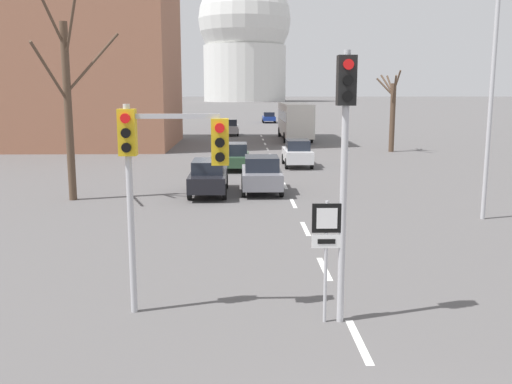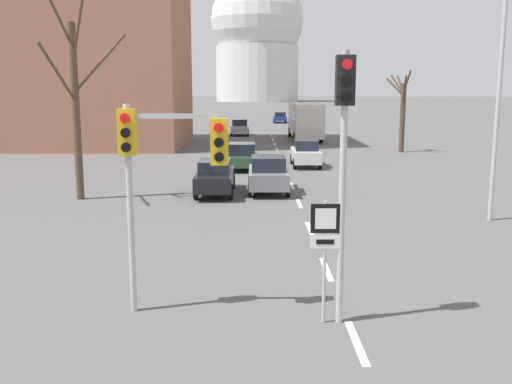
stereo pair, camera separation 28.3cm
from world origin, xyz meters
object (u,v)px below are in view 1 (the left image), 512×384
object	(u,v)px
street_lamp_right	(482,63)
sedan_distant_centre	(209,176)
route_sign_post	(326,240)
traffic_signal_centre_tall	(345,138)
sedan_mid_centre	(230,127)
sedan_near_left	(269,117)
traffic_signal_near_left	(162,157)
city_bus	(295,118)
sedan_near_right	(234,156)
sedan_far_left	(262,174)
sedan_far_right	(297,153)

from	to	relation	value
street_lamp_right	sedan_distant_centre	size ratio (longest dim) A/B	2.04
route_sign_post	traffic_signal_centre_tall	bearing A→B (deg)	5.40
traffic_signal_centre_tall	sedan_mid_centre	size ratio (longest dim) A/B	1.42
traffic_signal_centre_tall	sedan_near_left	bearing A→B (deg)	88.24
traffic_signal_near_left	city_bus	xyz separation A→B (m)	(6.95, 43.07, -1.34)
street_lamp_right	sedan_near_right	xyz separation A→B (m)	(-9.03, 13.69, -4.89)
traffic_signal_centre_tall	sedan_far_left	distance (m)	15.54
sedan_near_right	city_bus	distance (m)	21.44
sedan_far_left	sedan_far_right	xyz separation A→B (m)	(2.60, 9.18, -0.02)
sedan_near_right	route_sign_post	bearing A→B (deg)	-84.82
sedan_mid_centre	city_bus	bearing A→B (deg)	-40.90
sedan_near_left	city_bus	size ratio (longest dim) A/B	0.40
sedan_near_left	traffic_signal_centre_tall	bearing A→B (deg)	-91.76
sedan_mid_centre	sedan_near_left	bearing A→B (deg)	77.16
sedan_distant_centre	street_lamp_right	bearing A→B (deg)	-28.31
sedan_near_right	sedan_mid_centre	distance (m)	26.17
sedan_far_left	route_sign_post	bearing A→B (deg)	-87.27
sedan_near_left	sedan_distant_centre	xyz separation A→B (m)	(-5.74, -57.88, 0.04)
route_sign_post	sedan_distant_centre	bearing A→B (deg)	102.11
sedan_near_left	sedan_near_right	world-z (taller)	sedan_near_right
traffic_signal_centre_tall	route_sign_post	distance (m)	2.10
traffic_signal_near_left	sedan_far_left	size ratio (longest dim) A/B	1.13
sedan_far_left	street_lamp_right	bearing A→B (deg)	-37.30
traffic_signal_centre_tall	city_bus	size ratio (longest dim) A/B	0.51
sedan_near_right	sedan_mid_centre	world-z (taller)	sedan_mid_centre
sedan_near_left	traffic_signal_near_left	bearing A→B (deg)	-94.70
route_sign_post	sedan_distant_centre	xyz separation A→B (m)	(-3.19, 14.86, -0.92)
traffic_signal_near_left	city_bus	size ratio (longest dim) A/B	0.41
sedan_distant_centre	city_bus	distance (m)	29.69
sedan_near_right	traffic_signal_centre_tall	bearing A→B (deg)	-84.01
sedan_far_right	city_bus	distance (m)	19.43
route_sign_post	city_bus	xyz separation A→B (m)	(3.57, 43.74, 0.30)
traffic_signal_centre_tall	sedan_far_left	size ratio (longest dim) A/B	1.39
sedan_mid_centre	city_bus	xyz separation A→B (m)	(6.37, -5.52, 1.20)
traffic_signal_near_left	sedan_mid_centre	size ratio (longest dim) A/B	1.15
sedan_far_left	city_bus	distance (m)	28.84
street_lamp_right	city_bus	bearing A→B (deg)	95.59
route_sign_post	sedan_mid_centre	size ratio (longest dim) A/B	0.66
sedan_near_right	sedan_far_right	xyz separation A→B (m)	(3.97, 1.32, 0.05)
sedan_near_left	sedan_far_right	bearing A→B (deg)	-90.81
traffic_signal_centre_tall	sedan_near_left	xyz separation A→B (m)	(2.23, 72.71, -3.04)
sedan_near_right	sedan_far_left	world-z (taller)	sedan_far_left
sedan_far_right	traffic_signal_near_left	bearing A→B (deg)	-102.45
sedan_near_right	sedan_far_left	size ratio (longest dim) A/B	1.01
sedan_far_left	city_bus	xyz separation A→B (m)	(4.30, 28.49, 1.18)
sedan_near_left	sedan_far_left	xyz separation A→B (m)	(-3.28, -57.49, 0.08)
sedan_near_left	sedan_mid_centre	world-z (taller)	sedan_mid_centre
traffic_signal_near_left	sedan_near_right	xyz separation A→B (m)	(1.28, 22.43, -2.59)
city_bus	sedan_far_right	bearing A→B (deg)	-95.03
sedan_far_right	sedan_distant_centre	size ratio (longest dim) A/B	0.88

